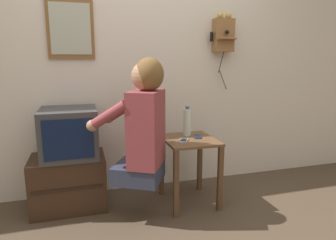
{
  "coord_description": "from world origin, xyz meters",
  "views": [
    {
      "loc": [
        -0.54,
        -1.71,
        1.27
      ],
      "look_at": [
        0.15,
        0.62,
        0.78
      ],
      "focal_mm": 32.0,
      "sensor_mm": 36.0,
      "label": 1
    }
  ],
  "objects_px": {
    "television": "(69,133)",
    "cell_phone_held": "(184,140)",
    "framed_picture": "(71,29)",
    "water_bottle": "(187,122)",
    "person": "(143,123)",
    "cell_phone_spare": "(198,137)",
    "wall_phone_antique": "(223,34)"
  },
  "relations": [
    {
      "from": "person",
      "to": "cell_phone_spare",
      "type": "height_order",
      "value": "person"
    },
    {
      "from": "television",
      "to": "cell_phone_held",
      "type": "distance_m",
      "value": 0.97
    },
    {
      "from": "cell_phone_held",
      "to": "wall_phone_antique",
      "type": "bearing_deg",
      "value": 69.85
    },
    {
      "from": "cell_phone_held",
      "to": "framed_picture",
      "type": "bearing_deg",
      "value": -179.52
    },
    {
      "from": "wall_phone_antique",
      "to": "cell_phone_held",
      "type": "distance_m",
      "value": 1.17
    },
    {
      "from": "person",
      "to": "television",
      "type": "xyz_separation_m",
      "value": [
        -0.56,
        0.37,
        -0.12
      ]
    },
    {
      "from": "wall_phone_antique",
      "to": "framed_picture",
      "type": "bearing_deg",
      "value": 178.23
    },
    {
      "from": "wall_phone_antique",
      "to": "framed_picture",
      "type": "distance_m",
      "value": 1.44
    },
    {
      "from": "person",
      "to": "cell_phone_held",
      "type": "height_order",
      "value": "person"
    },
    {
      "from": "television",
      "to": "wall_phone_antique",
      "type": "xyz_separation_m",
      "value": [
        1.5,
        0.2,
        0.85
      ]
    },
    {
      "from": "framed_picture",
      "to": "cell_phone_spare",
      "type": "bearing_deg",
      "value": -22.01
    },
    {
      "from": "cell_phone_held",
      "to": "cell_phone_spare",
      "type": "xyz_separation_m",
      "value": [
        0.17,
        0.09,
        0.0
      ]
    },
    {
      "from": "framed_picture",
      "to": "water_bottle",
      "type": "bearing_deg",
      "value": -18.91
    },
    {
      "from": "person",
      "to": "framed_picture",
      "type": "height_order",
      "value": "framed_picture"
    },
    {
      "from": "television",
      "to": "water_bottle",
      "type": "bearing_deg",
      "value": -4.99
    },
    {
      "from": "cell_phone_held",
      "to": "cell_phone_spare",
      "type": "distance_m",
      "value": 0.19
    },
    {
      "from": "wall_phone_antique",
      "to": "cell_phone_spare",
      "type": "xyz_separation_m",
      "value": [
        -0.4,
        -0.37,
        -0.92
      ]
    },
    {
      "from": "water_bottle",
      "to": "framed_picture",
      "type": "bearing_deg",
      "value": 161.09
    },
    {
      "from": "television",
      "to": "person",
      "type": "bearing_deg",
      "value": -33.65
    },
    {
      "from": "television",
      "to": "cell_phone_held",
      "type": "height_order",
      "value": "television"
    },
    {
      "from": "cell_phone_spare",
      "to": "water_bottle",
      "type": "relative_size",
      "value": 0.51
    },
    {
      "from": "person",
      "to": "water_bottle",
      "type": "bearing_deg",
      "value": -29.86
    },
    {
      "from": "water_bottle",
      "to": "cell_phone_spare",
      "type": "bearing_deg",
      "value": -51.49
    },
    {
      "from": "framed_picture",
      "to": "cell_phone_spare",
      "type": "height_order",
      "value": "framed_picture"
    },
    {
      "from": "television",
      "to": "wall_phone_antique",
      "type": "bearing_deg",
      "value": 7.52
    },
    {
      "from": "cell_phone_held",
      "to": "water_bottle",
      "type": "relative_size",
      "value": 0.51
    },
    {
      "from": "person",
      "to": "framed_picture",
      "type": "relative_size",
      "value": 1.93
    },
    {
      "from": "framed_picture",
      "to": "water_bottle",
      "type": "distance_m",
      "value": 1.31
    },
    {
      "from": "television",
      "to": "wall_phone_antique",
      "type": "height_order",
      "value": "wall_phone_antique"
    },
    {
      "from": "wall_phone_antique",
      "to": "person",
      "type": "bearing_deg",
      "value": -148.65
    },
    {
      "from": "person",
      "to": "television",
      "type": "relative_size",
      "value": 2.07
    },
    {
      "from": "wall_phone_antique",
      "to": "water_bottle",
      "type": "height_order",
      "value": "wall_phone_antique"
    }
  ]
}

